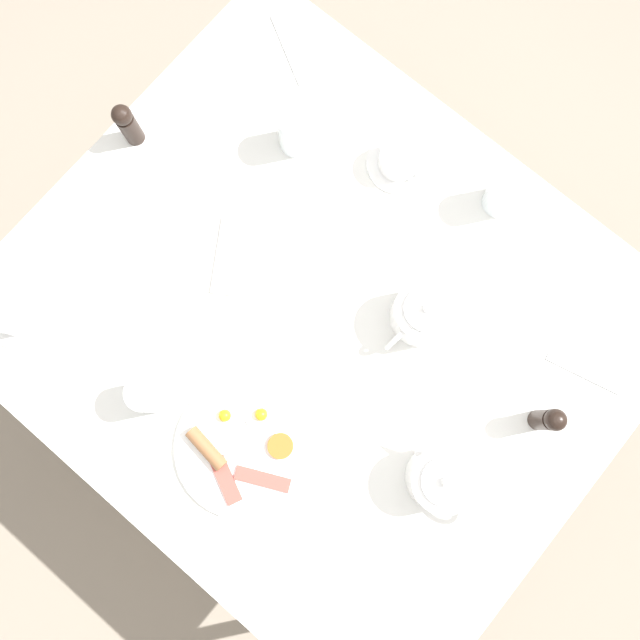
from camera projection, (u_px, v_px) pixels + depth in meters
name	position (u px, v px, depth m)	size (l,w,h in m)	color
ground_plane	(320.00, 359.00, 2.03)	(8.00, 8.00, 0.00)	gray
table	(320.00, 326.00, 1.34)	(1.08, 1.24, 0.76)	white
breakfast_plate	(243.00, 446.00, 1.23)	(0.28, 0.28, 0.04)	white
teapot_near	(422.00, 314.00, 1.23)	(0.20, 0.12, 0.12)	white
teapot_far	(440.00, 480.00, 1.18)	(0.12, 0.20, 0.12)	white
teacup_with_saucer_left	(12.00, 313.00, 1.25)	(0.14, 0.14, 0.07)	white
teacup_with_saucer_right	(400.00, 159.00, 1.30)	(0.14, 0.14, 0.07)	white
water_glass_tall	(150.00, 394.00, 1.19)	(0.07, 0.07, 0.11)	white
water_glass_short	(506.00, 192.00, 1.26)	(0.07, 0.07, 0.11)	white
wine_glass_spare	(295.00, 131.00, 1.28)	(0.07, 0.07, 0.11)	white
pepper_grinder	(548.00, 420.00, 1.18)	(0.04, 0.04, 0.12)	black
salt_grinder	(127.00, 124.00, 1.28)	(0.04, 0.04, 0.12)	black
napkin_folded	(244.00, 256.00, 1.29)	(0.20, 0.18, 0.01)	white
fork_by_plate	(287.00, 50.00, 1.37)	(0.10, 0.16, 0.00)	silver
knife_by_plate	(133.00, 307.00, 1.28)	(0.20, 0.12, 0.00)	silver
spoon_for_tea	(584.00, 374.00, 1.26)	(0.05, 0.16, 0.00)	silver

